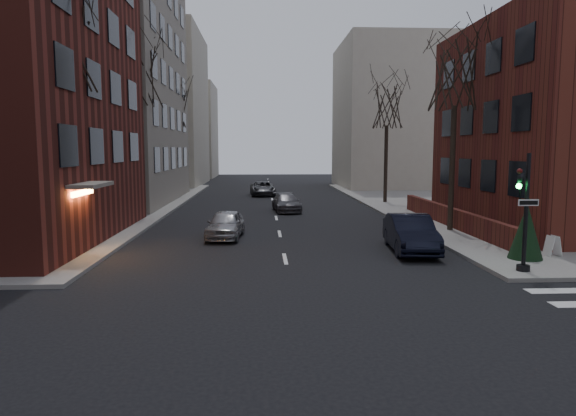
# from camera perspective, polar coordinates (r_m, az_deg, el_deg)

# --- Properties ---
(building_left_tan) EXTENTS (18.00, 18.00, 28.00)m
(building_left_tan) POSITION_cam_1_polar(r_m,az_deg,el_deg) (45.75, -24.80, 18.24)
(building_left_tan) COLOR gray
(building_left_tan) RESTS_ON ground
(low_wall_right) EXTENTS (0.35, 16.00, 1.00)m
(low_wall_right) POSITION_cam_1_polar(r_m,az_deg,el_deg) (28.81, 17.81, -0.99)
(low_wall_right) COLOR #5A241A
(low_wall_right) RESTS_ON sidewalk_far_right
(building_distant_la) EXTENTS (14.00, 16.00, 18.00)m
(building_distant_la) POSITION_cam_1_polar(r_m,az_deg,el_deg) (64.44, -15.86, 10.52)
(building_distant_la) COLOR #B8B09C
(building_distant_la) RESTS_ON ground
(building_distant_ra) EXTENTS (14.00, 14.00, 16.00)m
(building_distant_ra) POSITION_cam_1_polar(r_m,az_deg,el_deg) (59.97, 12.62, 9.96)
(building_distant_ra) COLOR #B8B09C
(building_distant_ra) RESTS_ON ground
(building_distant_lb) EXTENTS (10.00, 12.00, 14.00)m
(building_distant_lb) POSITION_cam_1_polar(r_m,az_deg,el_deg) (80.66, -11.71, 8.36)
(building_distant_lb) COLOR #B8B09C
(building_distant_lb) RESTS_ON ground
(traffic_signal) EXTENTS (0.76, 0.44, 4.00)m
(traffic_signal) POSITION_cam_1_polar(r_m,az_deg,el_deg) (19.04, 24.74, -1.20)
(traffic_signal) COLOR black
(traffic_signal) RESTS_ON sidewalk_far_right
(tree_left_a) EXTENTS (4.18, 4.18, 10.26)m
(tree_left_a) POSITION_cam_1_polar(r_m,az_deg,el_deg) (23.47, -23.57, 16.32)
(tree_left_a) COLOR #2D231C
(tree_left_a) RESTS_ON sidewalk_far_left
(tree_left_b) EXTENTS (4.40, 4.40, 10.80)m
(tree_left_b) POSITION_cam_1_polar(r_m,az_deg,el_deg) (34.92, -16.50, 13.92)
(tree_left_b) COLOR #2D231C
(tree_left_b) RESTS_ON sidewalk_far_left
(tree_left_c) EXTENTS (3.96, 3.96, 9.72)m
(tree_left_c) POSITION_cam_1_polar(r_m,az_deg,el_deg) (48.50, -12.55, 10.84)
(tree_left_c) COLOR #2D231C
(tree_left_c) RESTS_ON sidewalk_far_left
(tree_right_a) EXTENTS (3.96, 3.96, 9.72)m
(tree_right_a) POSITION_cam_1_polar(r_m,az_deg,el_deg) (27.73, 18.11, 14.02)
(tree_right_a) COLOR #2D231C
(tree_right_a) RESTS_ON sidewalk_far_right
(tree_right_b) EXTENTS (3.74, 3.74, 9.18)m
(tree_right_b) POSITION_cam_1_polar(r_m,az_deg,el_deg) (41.00, 10.95, 11.07)
(tree_right_b) COLOR #2D231C
(tree_right_b) RESTS_ON sidewalk_far_right
(streetlamp_near) EXTENTS (0.36, 0.36, 6.28)m
(streetlamp_near) POSITION_cam_1_polar(r_m,az_deg,el_deg) (30.58, -16.86, 6.20)
(streetlamp_near) COLOR black
(streetlamp_near) RESTS_ON sidewalk_far_left
(streetlamp_far) EXTENTS (0.36, 0.36, 6.28)m
(streetlamp_far) POSITION_cam_1_polar(r_m,az_deg,el_deg) (50.23, -11.38, 6.38)
(streetlamp_far) COLOR black
(streetlamp_far) RESTS_ON sidewalk_far_left
(parked_sedan) EXTENTS (2.01, 4.81, 1.55)m
(parked_sedan) POSITION_cam_1_polar(r_m,az_deg,el_deg) (22.07, 13.46, -2.76)
(parked_sedan) COLOR black
(parked_sedan) RESTS_ON ground
(car_lane_silver) EXTENTS (1.89, 4.02, 1.33)m
(car_lane_silver) POSITION_cam_1_polar(r_m,az_deg,el_deg) (24.95, -6.97, -1.81)
(car_lane_silver) COLOR #9D9EA2
(car_lane_silver) RESTS_ON ground
(car_lane_gray) EXTENTS (2.07, 4.32, 1.22)m
(car_lane_gray) POSITION_cam_1_polar(r_m,az_deg,el_deg) (35.33, -0.18, 0.60)
(car_lane_gray) COLOR #424146
(car_lane_gray) RESTS_ON ground
(car_lane_far) EXTENTS (2.45, 4.82, 1.31)m
(car_lane_far) POSITION_cam_1_polar(r_m,az_deg,el_deg) (47.61, -2.83, 2.18)
(car_lane_far) COLOR #3B3B3F
(car_lane_far) RESTS_ON ground
(sandwich_board) EXTENTS (0.42, 0.54, 0.80)m
(sandwich_board) POSITION_cam_1_polar(r_m,az_deg,el_deg) (22.46, 27.34, -3.74)
(sandwich_board) COLOR white
(sandwich_board) RESTS_ON sidewalk_far_right
(evergreen_shrub) EXTENTS (1.49, 1.49, 2.10)m
(evergreen_shrub) POSITION_cam_1_polar(r_m,az_deg,el_deg) (21.33, 24.95, -2.36)
(evergreen_shrub) COLOR black
(evergreen_shrub) RESTS_ON sidewalk_far_right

